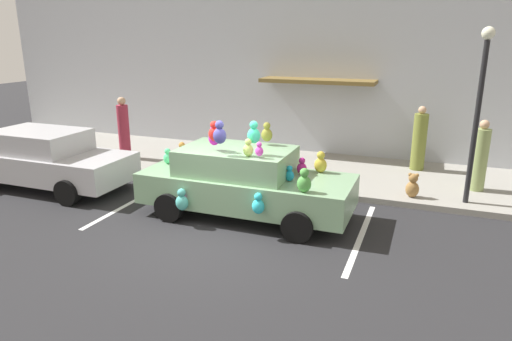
% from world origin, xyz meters
% --- Properties ---
extents(ground_plane, '(60.00, 60.00, 0.00)m').
position_xyz_m(ground_plane, '(0.00, 0.00, 0.00)').
color(ground_plane, '#262628').
extents(sidewalk, '(24.00, 4.00, 0.15)m').
position_xyz_m(sidewalk, '(0.00, 5.00, 0.07)').
color(sidewalk, gray).
rests_on(sidewalk, ground).
extents(storefront_building, '(24.00, 1.25, 6.40)m').
position_xyz_m(storefront_building, '(0.01, 7.14, 3.19)').
color(storefront_building, '#B2B7C1').
rests_on(storefront_building, ground).
extents(parking_stripe_front, '(0.12, 3.60, 0.01)m').
position_xyz_m(parking_stripe_front, '(2.92, 1.00, 0.00)').
color(parking_stripe_front, silver).
rests_on(parking_stripe_front, ground).
extents(parking_stripe_rear, '(0.12, 3.60, 0.01)m').
position_xyz_m(parking_stripe_rear, '(-2.63, 1.00, 0.00)').
color(parking_stripe_rear, silver).
rests_on(parking_stripe_rear, ground).
extents(plush_covered_car, '(4.69, 2.15, 2.27)m').
position_xyz_m(plush_covered_car, '(0.26, 1.21, 0.81)').
color(plush_covered_car, '#80AA80').
rests_on(plush_covered_car, ground).
extents(parked_sedan_behind, '(4.52, 2.03, 1.54)m').
position_xyz_m(parked_sedan_behind, '(-5.38, 1.18, 0.79)').
color(parked_sedan_behind, '#B7B7BC').
rests_on(parked_sedan_behind, ground).
extents(teddy_bear_on_sidewalk, '(0.32, 0.26, 0.61)m').
position_xyz_m(teddy_bear_on_sidewalk, '(3.76, 3.42, 0.43)').
color(teddy_bear_on_sidewalk, '#9E723D').
rests_on(teddy_bear_on_sidewalk, sidewalk).
extents(street_lamp_post, '(0.28, 0.28, 3.96)m').
position_xyz_m(street_lamp_post, '(4.96, 3.50, 2.57)').
color(street_lamp_post, black).
rests_on(street_lamp_post, sidewalk).
extents(pedestrian_near_shopfront, '(0.40, 0.40, 1.86)m').
position_xyz_m(pedestrian_near_shopfront, '(3.75, 6.01, 1.00)').
color(pedestrian_near_shopfront, olive).
rests_on(pedestrian_near_shopfront, sidewalk).
extents(pedestrian_walking_past, '(0.36, 0.36, 1.94)m').
position_xyz_m(pedestrian_walking_past, '(-5.01, 4.04, 1.06)').
color(pedestrian_walking_past, '#9D2B3F').
rests_on(pedestrian_walking_past, sidewalk).
extents(pedestrian_by_lamp, '(0.37, 0.37, 1.80)m').
position_xyz_m(pedestrian_by_lamp, '(5.25, 4.59, 0.98)').
color(pedestrian_by_lamp, '#8A9B5B').
rests_on(pedestrian_by_lamp, sidewalk).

